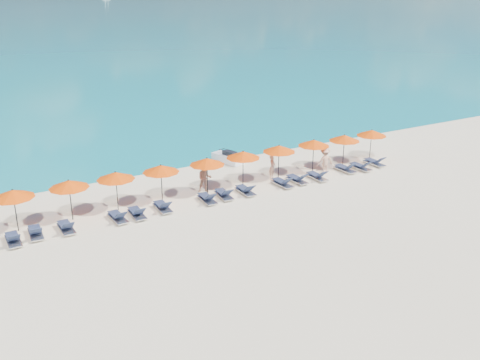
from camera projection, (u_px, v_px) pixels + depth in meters
ground at (268, 217)px, 28.75m from camera, size 1400.00×1400.00×0.00m
jetski at (228, 158)px, 37.61m from camera, size 1.53×2.58×0.86m
beachgoer_a at (272, 167)px, 34.25m from camera, size 0.70×0.67×1.61m
beachgoer_b at (205, 178)px, 32.03m from camera, size 0.97×0.74×1.75m
beachgoer_c at (325, 161)px, 35.18m from camera, size 1.22×0.67×1.79m
umbrella_0 at (13, 194)px, 26.48m from camera, size 2.10×2.10×2.28m
umbrella_1 at (69, 184)px, 27.79m from camera, size 2.10×2.10×2.28m
umbrella_2 at (116, 176)px, 29.02m from camera, size 2.10×2.10×2.28m
umbrella_3 at (161, 169)px, 30.16m from camera, size 2.10×2.10×2.28m
umbrella_4 at (207, 162)px, 31.39m from camera, size 2.10×2.10×2.28m
umbrella_5 at (243, 155)px, 32.68m from camera, size 2.10×2.10×2.28m
umbrella_6 at (279, 149)px, 33.91m from camera, size 2.10×2.10×2.28m
umbrella_7 at (314, 143)px, 35.17m from camera, size 2.10×2.10×2.28m
umbrella_8 at (344, 138)px, 36.30m from camera, size 2.10×2.10×2.28m
umbrella_9 at (372, 133)px, 37.58m from camera, size 2.10×2.10×2.28m
lounger_0 at (13, 239)px, 25.74m from camera, size 0.62×1.70×0.66m
lounger_1 at (36, 232)px, 26.46m from camera, size 0.73×1.74×0.66m
lounger_2 at (66, 227)px, 27.04m from camera, size 0.64×1.71×0.66m
lounger_3 at (118, 217)px, 28.25m from camera, size 0.71×1.73×0.66m
lounger_4 at (137, 213)px, 28.73m from camera, size 0.68×1.72×0.66m
lounger_5 at (163, 206)px, 29.57m from camera, size 0.68×1.72×0.66m
lounger_6 at (207, 198)px, 30.72m from camera, size 0.70×1.73×0.66m
lounger_7 at (224, 194)px, 31.34m from camera, size 0.77×1.75×0.66m
lounger_8 at (246, 190)px, 31.95m from camera, size 0.66×1.72×0.66m
lounger_9 at (282, 183)px, 33.17m from camera, size 0.68×1.72×0.66m
lounger_10 at (297, 179)px, 33.78m from camera, size 0.68×1.72×0.66m
lounger_11 at (317, 176)px, 34.33m from camera, size 0.64×1.71×0.66m
lounger_12 at (345, 168)px, 35.79m from camera, size 0.70×1.73×0.66m
lounger_13 at (361, 166)px, 36.16m from camera, size 0.74×1.74×0.66m
lounger_14 at (375, 162)px, 37.08m from camera, size 0.64×1.71×0.66m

